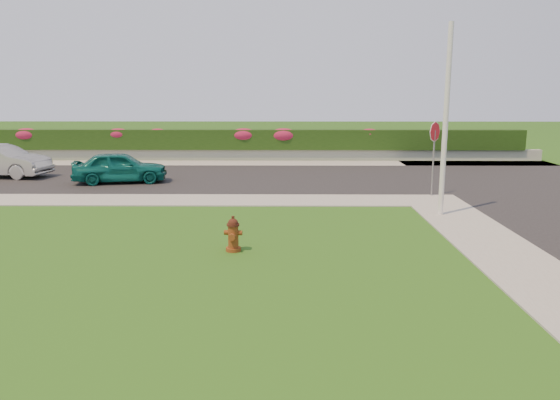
{
  "coord_description": "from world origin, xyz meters",
  "views": [
    {
      "loc": [
        1.78,
        -9.85,
        3.81
      ],
      "look_at": [
        1.65,
        4.65,
        0.9
      ],
      "focal_mm": 35.0,
      "sensor_mm": 36.0,
      "label": 1
    }
  ],
  "objects_px": {
    "utility_pole": "(446,122)",
    "fire_hydrant": "(233,235)",
    "sedan_silver": "(1,161)",
    "stop_sign": "(434,141)",
    "sedan_teal": "(120,167)"
  },
  "relations": [
    {
      "from": "stop_sign",
      "to": "utility_pole",
      "type": "bearing_deg",
      "value": -124.8
    },
    {
      "from": "stop_sign",
      "to": "sedan_silver",
      "type": "bearing_deg",
      "value": 142.02
    },
    {
      "from": "utility_pole",
      "to": "sedan_teal",
      "type": "bearing_deg",
      "value": 153.23
    },
    {
      "from": "sedan_silver",
      "to": "utility_pole",
      "type": "relative_size",
      "value": 0.75
    },
    {
      "from": "sedan_silver",
      "to": "stop_sign",
      "type": "bearing_deg",
      "value": -94.07
    },
    {
      "from": "sedan_silver",
      "to": "utility_pole",
      "type": "distance_m",
      "value": 19.08
    },
    {
      "from": "fire_hydrant",
      "to": "stop_sign",
      "type": "distance_m",
      "value": 9.8
    },
    {
      "from": "sedan_silver",
      "to": "stop_sign",
      "type": "height_order",
      "value": "stop_sign"
    },
    {
      "from": "sedan_silver",
      "to": "utility_pole",
      "type": "xyz_separation_m",
      "value": [
        17.46,
        -7.38,
        2.14
      ]
    },
    {
      "from": "fire_hydrant",
      "to": "utility_pole",
      "type": "bearing_deg",
      "value": 37.76
    },
    {
      "from": "fire_hydrant",
      "to": "sedan_silver",
      "type": "xyz_separation_m",
      "value": [
        -11.38,
        11.26,
        0.34
      ]
    },
    {
      "from": "sedan_teal",
      "to": "stop_sign",
      "type": "distance_m",
      "value": 12.65
    },
    {
      "from": "utility_pole",
      "to": "fire_hydrant",
      "type": "bearing_deg",
      "value": -147.45
    },
    {
      "from": "fire_hydrant",
      "to": "stop_sign",
      "type": "bearing_deg",
      "value": 51.88
    },
    {
      "from": "sedan_teal",
      "to": "utility_pole",
      "type": "xyz_separation_m",
      "value": [
        11.71,
        -5.91,
        2.21
      ]
    }
  ]
}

